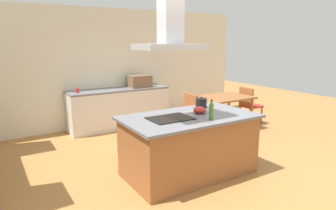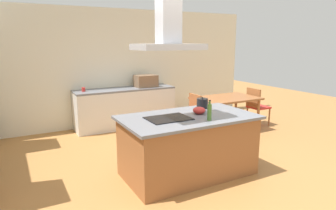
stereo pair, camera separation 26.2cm
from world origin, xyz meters
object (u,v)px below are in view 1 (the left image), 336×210
Objects in this scene: tea_kettle at (201,103)px; countertop_microwave at (139,81)px; cooktop at (170,118)px; chair_at_right_end at (249,103)px; mixing_bowl at (199,110)px; dining_table at (220,101)px; chair_at_left_end at (186,113)px; range_hood at (170,30)px; olive_oil_bottle at (211,111)px; coffee_mug_red at (77,90)px.

tea_kettle is 0.47× the size of countertop_microwave.
cooktop reaches higher than chair_at_right_end.
mixing_bowl is 0.14× the size of dining_table.
chair_at_left_end is 2.57m from range_hood.
chair_at_left_end is at bearing 65.21° from tea_kettle.
tea_kettle is 0.26× the size of chair_at_right_end.
countertop_microwave is (0.50, 3.22, 0.02)m from olive_oil_bottle.
chair_at_left_end is at bearing 64.14° from olive_oil_bottle.
countertop_microwave is at bearing 133.61° from dining_table.
chair_at_right_end is 0.99× the size of range_hood.
countertop_microwave is 1.94m from dining_table.
cooktop is 3.54m from chair_at_right_end.
olive_oil_bottle is 0.20× the size of dining_table.
chair_at_right_end is (1.83, 0.00, 0.00)m from chair_at_left_end.
countertop_microwave is at bearing 86.72° from tea_kettle.
dining_table is at bearing -180.00° from chair_at_right_end.
range_hood is (-1.35, -1.50, 1.59)m from chair_at_left_end.
coffee_mug_red reaches higher than chair_at_left_end.
mixing_bowl is 1.73m from chair_at_left_end.
coffee_mug_red is at bearing 106.62° from olive_oil_bottle.
range_hood is (0.00, 0.00, 1.20)m from cooktop.
olive_oil_bottle is at bearing -36.90° from range_hood.
olive_oil_bottle is 0.32× the size of chair_at_left_end.
range_hood reaches higher than coffee_mug_red.
mixing_bowl is 0.38× the size of countertop_microwave.
range_hood is at bearing -108.27° from countertop_microwave.
tea_kettle is 0.83× the size of olive_oil_bottle.
cooktop is 6.67× the size of coffee_mug_red.
coffee_mug_red is (-0.51, 2.89, 0.04)m from cooktop.
chair_at_right_end is at bearing 25.32° from range_hood.
chair_at_right_end is at bearing 0.00° from chair_at_left_end.
range_hood is at bearing -79.97° from coffee_mug_red.
countertop_microwave reaches higher than mixing_bowl.
chair_at_right_end reaches higher than dining_table.
tea_kettle is 2.56m from countertop_microwave.
cooktop is 0.43× the size of dining_table.
dining_table is 1.57× the size of chair_at_left_end.
tea_kettle is 2.88m from coffee_mug_red.
cooktop is at bearing -154.68° from chair_at_right_end.
countertop_microwave is at bearing 71.73° from cooktop.
tea_kettle is 1.42m from range_hood.
olive_oil_bottle is at bearing -103.51° from mixing_bowl.
mixing_bowl is (0.09, 0.38, -0.07)m from olive_oil_bottle.
tea_kettle is 2.69m from chair_at_right_end.
coffee_mug_red is at bearing 143.25° from chair_at_left_end.
cooktop is at bearing -146.39° from dining_table.
chair_at_right_end is (2.63, 1.46, -0.44)m from mixing_bowl.
cooktop is 3.04m from countertop_microwave.
olive_oil_bottle is 2.11m from chair_at_left_end.
chair_at_left_end is (0.54, 1.17, -0.47)m from tea_kettle.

